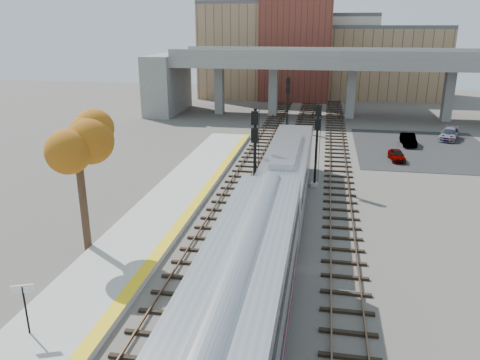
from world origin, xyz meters
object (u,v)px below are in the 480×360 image
(car_a, at_px, (397,155))
(tree, at_px, (76,141))
(signal_mast_far, at_px, (287,105))
(car_b, at_px, (408,140))
(signal_mast_mid, at_px, (316,146))
(locomotive, at_px, (287,174))
(signal_mast_near, at_px, (255,161))
(car_c, at_px, (449,134))

(car_a, bearing_deg, tree, -136.71)
(signal_mast_far, xyz_separation_m, car_a, (11.75, -12.28, -2.62))
(signal_mast_far, bearing_deg, car_b, -22.39)
(signal_mast_mid, distance_m, signal_mast_far, 21.81)
(locomotive, relative_size, signal_mast_near, 2.61)
(signal_mast_mid, relative_size, signal_mast_far, 1.04)
(tree, distance_m, car_a, 31.40)
(signal_mast_far, xyz_separation_m, car_b, (13.81, -5.69, -2.52))
(signal_mast_mid, xyz_separation_m, car_c, (14.78, 19.34, -2.69))
(locomotive, distance_m, tree, 15.17)
(signal_mast_near, distance_m, car_b, 25.88)
(tree, xyz_separation_m, car_a, (20.36, 23.14, -5.99))
(car_c, bearing_deg, car_a, -103.88)
(car_b, bearing_deg, car_c, 35.01)
(car_a, distance_m, car_c, 12.44)
(signal_mast_mid, relative_size, car_b, 1.80)
(tree, xyz_separation_m, car_b, (22.43, 29.72, -5.90))
(signal_mast_far, height_order, tree, tree)
(locomotive, height_order, tree, tree)
(signal_mast_mid, xyz_separation_m, car_a, (7.65, 9.15, -2.80))
(signal_mast_near, distance_m, tree, 12.14)
(car_b, xyz_separation_m, car_c, (5.07, 3.61, 0.02))
(signal_mast_near, bearing_deg, signal_mast_far, 90.00)
(car_b, relative_size, car_c, 0.86)
(car_c, bearing_deg, tree, -108.42)
(signal_mast_near, xyz_separation_m, tree, (-8.62, -8.04, 2.91))
(signal_mast_near, distance_m, car_c, 31.69)
(car_c, bearing_deg, signal_mast_near, -105.64)
(tree, bearing_deg, car_a, 48.65)
(car_a, bearing_deg, signal_mast_mid, -135.25)
(locomotive, xyz_separation_m, car_b, (11.71, 19.88, -1.61))
(signal_mast_mid, xyz_separation_m, signal_mast_far, (-4.10, 21.42, -0.18))
(signal_mast_near, relative_size, tree, 0.82)
(signal_mast_far, height_order, car_b, signal_mast_far)
(signal_mast_far, relative_size, car_a, 2.09)
(signal_mast_near, relative_size, signal_mast_far, 1.10)
(locomotive, bearing_deg, car_c, 54.46)
(car_a, xyz_separation_m, car_b, (2.06, 6.59, 0.09))
(tree, bearing_deg, signal_mast_far, 76.33)
(signal_mast_far, distance_m, tree, 36.60)
(signal_mast_mid, height_order, car_a, signal_mast_mid)
(signal_mast_mid, bearing_deg, car_a, 50.11)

